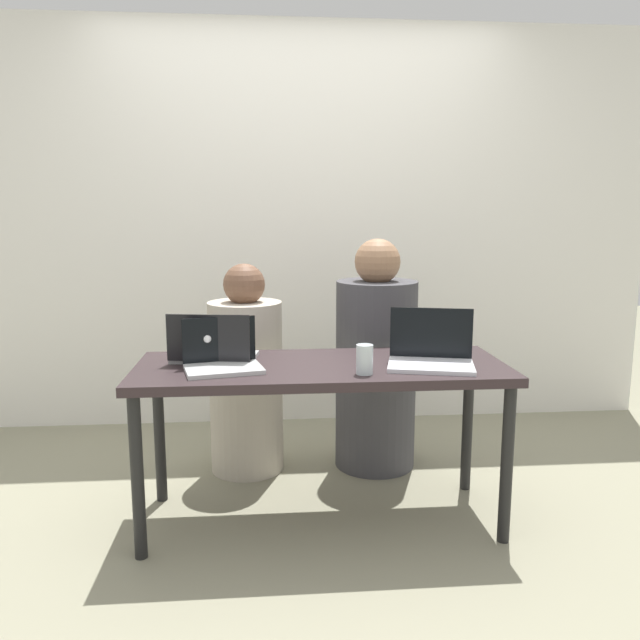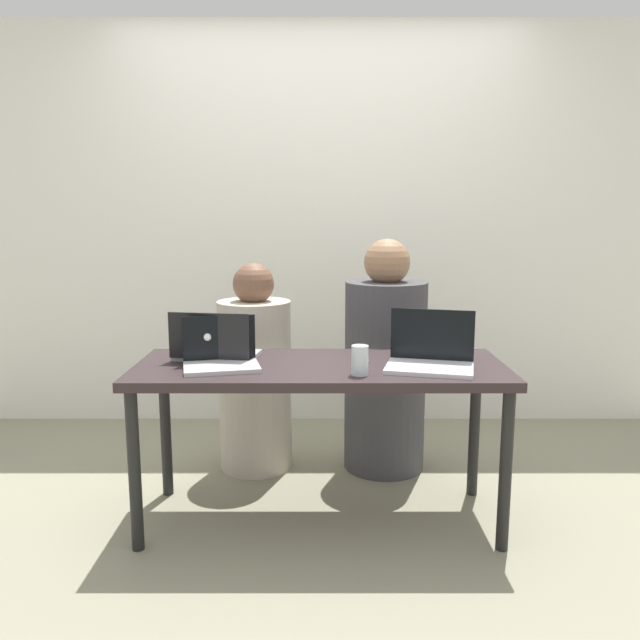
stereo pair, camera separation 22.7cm
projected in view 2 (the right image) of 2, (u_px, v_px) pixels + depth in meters
ground_plane at (320, 519)px, 2.77m from camera, size 12.00×12.00×0.00m
back_wall at (320, 228)px, 3.95m from camera, size 4.50×0.10×2.49m
desk at (320, 381)px, 2.66m from camera, size 1.57×0.60×0.71m
person_on_left at (255, 378)px, 3.27m from camera, size 0.44×0.44×1.09m
person_on_right at (385, 368)px, 3.26m from camera, size 0.48×0.48×1.21m
laptop_front_left at (221, 357)px, 2.59m from camera, size 0.35×0.28×0.21m
laptop_front_right at (430, 356)px, 2.58m from camera, size 0.40×0.32×0.23m
laptop_back_left at (214, 349)px, 2.73m from camera, size 0.38×0.28×0.22m
water_glass_right at (360, 362)px, 2.47m from camera, size 0.07×0.07×0.12m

